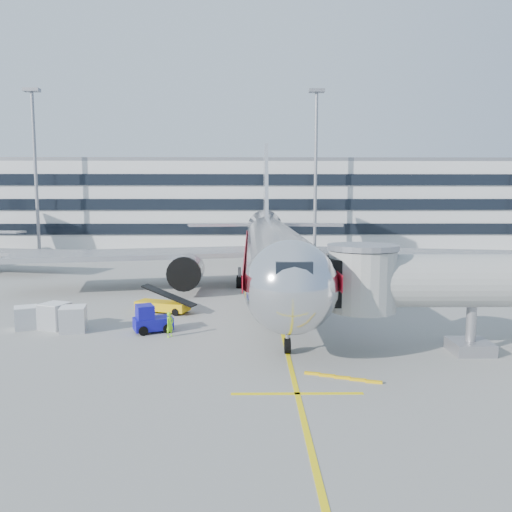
{
  "coord_description": "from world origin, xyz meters",
  "views": [
    {
      "loc": [
        -2.13,
        -35.7,
        8.74
      ],
      "look_at": [
        -1.63,
        6.32,
        4.0
      ],
      "focal_mm": 35.0,
      "sensor_mm": 36.0,
      "label": 1
    }
  ],
  "objects_px": {
    "baggage_tug": "(151,320)",
    "cargo_container_right": "(26,318)",
    "main_jet": "(272,247)",
    "cargo_container_front": "(55,316)",
    "belt_loader": "(163,305)",
    "cargo_container_left": "(73,319)",
    "ramp_worker": "(170,324)"
  },
  "relations": [
    {
      "from": "main_jet",
      "to": "baggage_tug",
      "type": "distance_m",
      "value": 17.7
    },
    {
      "from": "belt_loader",
      "to": "cargo_container_right",
      "type": "xyz_separation_m",
      "value": [
        -8.42,
        -4.86,
        0.18
      ]
    },
    {
      "from": "baggage_tug",
      "to": "ramp_worker",
      "type": "bearing_deg",
      "value": -38.28
    },
    {
      "from": "belt_loader",
      "to": "cargo_container_left",
      "type": "height_order",
      "value": "belt_loader"
    },
    {
      "from": "cargo_container_front",
      "to": "ramp_worker",
      "type": "bearing_deg",
      "value": -15.06
    },
    {
      "from": "ramp_worker",
      "to": "baggage_tug",
      "type": "bearing_deg",
      "value": 85.59
    },
    {
      "from": "cargo_container_left",
      "to": "baggage_tug",
      "type": "bearing_deg",
      "value": -1.99
    },
    {
      "from": "belt_loader",
      "to": "baggage_tug",
      "type": "bearing_deg",
      "value": -87.72
    },
    {
      "from": "main_jet",
      "to": "baggage_tug",
      "type": "xyz_separation_m",
      "value": [
        -8.74,
        -15.0,
        -3.43
      ]
    },
    {
      "from": "baggage_tug",
      "to": "main_jet",
      "type": "bearing_deg",
      "value": 59.79
    },
    {
      "from": "baggage_tug",
      "to": "cargo_container_left",
      "type": "bearing_deg",
      "value": 178.01
    },
    {
      "from": "cargo_container_left",
      "to": "ramp_worker",
      "type": "distance_m",
      "value": 6.77
    },
    {
      "from": "main_jet",
      "to": "ramp_worker",
      "type": "xyz_separation_m",
      "value": [
        -7.27,
        -16.16,
        -3.43
      ]
    },
    {
      "from": "baggage_tug",
      "to": "cargo_container_right",
      "type": "xyz_separation_m",
      "value": [
        -8.65,
        0.99,
        -0.04
      ]
    },
    {
      "from": "belt_loader",
      "to": "cargo_container_front",
      "type": "bearing_deg",
      "value": -143.5
    },
    {
      "from": "baggage_tug",
      "to": "cargo_container_right",
      "type": "height_order",
      "value": "baggage_tug"
    },
    {
      "from": "cargo_container_left",
      "to": "cargo_container_front",
      "type": "height_order",
      "value": "cargo_container_front"
    },
    {
      "from": "cargo_container_right",
      "to": "ramp_worker",
      "type": "xyz_separation_m",
      "value": [
        10.12,
        -2.15,
        0.03
      ]
    },
    {
      "from": "belt_loader",
      "to": "cargo_container_right",
      "type": "relative_size",
      "value": 2.34
    },
    {
      "from": "cargo_container_right",
      "to": "main_jet",
      "type": "bearing_deg",
      "value": 38.85
    },
    {
      "from": "baggage_tug",
      "to": "cargo_container_right",
      "type": "relative_size",
      "value": 1.48
    },
    {
      "from": "main_jet",
      "to": "cargo_container_right",
      "type": "height_order",
      "value": "main_jet"
    },
    {
      "from": "cargo_container_front",
      "to": "ramp_worker",
      "type": "xyz_separation_m",
      "value": [
        8.2,
        -2.2,
        -0.07
      ]
    },
    {
      "from": "main_jet",
      "to": "cargo_container_right",
      "type": "bearing_deg",
      "value": -141.15
    },
    {
      "from": "cargo_container_left",
      "to": "main_jet",
      "type": "bearing_deg",
      "value": 46.83
    },
    {
      "from": "ramp_worker",
      "to": "cargo_container_right",
      "type": "bearing_deg",
      "value": 111.87
    },
    {
      "from": "belt_loader",
      "to": "ramp_worker",
      "type": "xyz_separation_m",
      "value": [
        1.7,
        -7.01,
        0.21
      ]
    },
    {
      "from": "cargo_container_front",
      "to": "baggage_tug",
      "type": "bearing_deg",
      "value": -8.86
    },
    {
      "from": "cargo_container_front",
      "to": "belt_loader",
      "type": "bearing_deg",
      "value": 36.5
    },
    {
      "from": "main_jet",
      "to": "cargo_container_front",
      "type": "xyz_separation_m",
      "value": [
        -15.47,
        -13.95,
        -3.36
      ]
    },
    {
      "from": "cargo_container_left",
      "to": "cargo_container_right",
      "type": "height_order",
      "value": "cargo_container_left"
    },
    {
      "from": "cargo_container_front",
      "to": "ramp_worker",
      "type": "distance_m",
      "value": 8.49
    }
  ]
}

